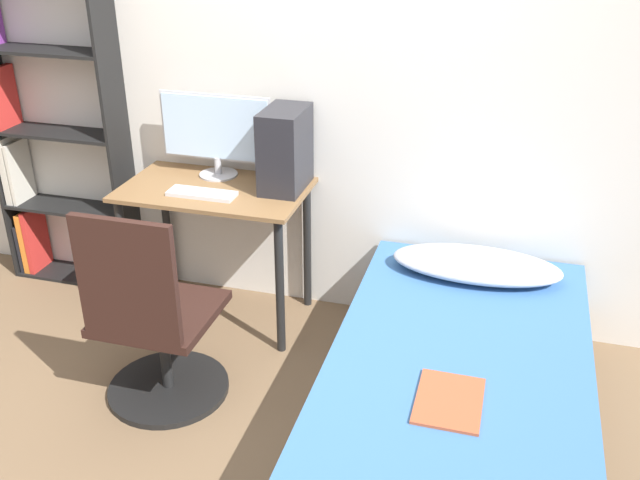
{
  "coord_description": "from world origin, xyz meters",
  "views": [
    {
      "loc": [
        1.06,
        -2.01,
        2.13
      ],
      "look_at": [
        0.29,
        0.67,
        0.75
      ],
      "focal_mm": 40.0,
      "sensor_mm": 36.0,
      "label": 1
    }
  ],
  "objects": [
    {
      "name": "ground_plane",
      "position": [
        0.0,
        0.0,
        0.0
      ],
      "size": [
        14.0,
        14.0,
        0.0
      ],
      "primitive_type": "plane",
      "color": "brown"
    },
    {
      "name": "wall_back",
      "position": [
        0.0,
        1.4,
        1.25
      ],
      "size": [
        8.0,
        0.05,
        2.5
      ],
      "color": "silver",
      "rests_on": "ground_plane"
    },
    {
      "name": "desk",
      "position": [
        -0.39,
        1.09,
        0.62
      ],
      "size": [
        0.95,
        0.57,
        0.76
      ],
      "color": "brown",
      "rests_on": "ground_plane"
    },
    {
      "name": "bookshelf",
      "position": [
        -1.51,
        1.26,
        0.86
      ],
      "size": [
        0.77,
        0.23,
        1.82
      ],
      "color": "black",
      "rests_on": "ground_plane"
    },
    {
      "name": "office_chair",
      "position": [
        -0.37,
        0.33,
        0.37
      ],
      "size": [
        0.56,
        0.56,
        0.99
      ],
      "color": "black",
      "rests_on": "ground_plane"
    },
    {
      "name": "bed",
      "position": [
        0.96,
        0.4,
        0.22
      ],
      "size": [
        1.07,
        1.94,
        0.44
      ],
      "color": "#4C3D2D",
      "rests_on": "ground_plane"
    },
    {
      "name": "pillow",
      "position": [
        0.96,
        1.11,
        0.5
      ],
      "size": [
        0.81,
        0.36,
        0.11
      ],
      "color": "#B2B7C6",
      "rests_on": "bed"
    },
    {
      "name": "magazine",
      "position": [
        0.95,
        0.11,
        0.45
      ],
      "size": [
        0.24,
        0.32,
        0.01
      ],
      "color": "#B24C2D",
      "rests_on": "bed"
    },
    {
      "name": "monitor",
      "position": [
        -0.43,
        1.26,
        1.0
      ],
      "size": [
        0.6,
        0.2,
        0.44
      ],
      "color": "#B7B7BC",
      "rests_on": "desk"
    },
    {
      "name": "keyboard",
      "position": [
        -0.4,
        0.97,
        0.77
      ],
      "size": [
        0.34,
        0.12,
        0.02
      ],
      "color": "silver",
      "rests_on": "desk"
    },
    {
      "name": "pc_tower",
      "position": [
        -0.03,
        1.19,
        0.96
      ],
      "size": [
        0.2,
        0.33,
        0.41
      ],
      "color": "#232328",
      "rests_on": "desk"
    }
  ]
}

